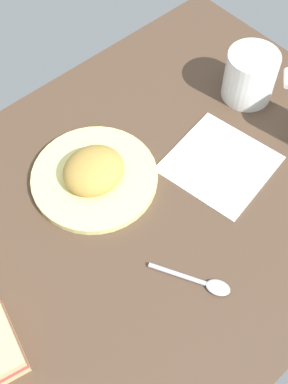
# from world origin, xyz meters

# --- Properties ---
(tabletop) EXTENTS (0.90, 0.64, 0.02)m
(tabletop) POSITION_xyz_m (0.00, 0.00, 0.01)
(tabletop) COLOR #4C3828
(tabletop) RESTS_ON ground
(plate_of_food) EXTENTS (0.21, 0.21, 0.05)m
(plate_of_food) POSITION_xyz_m (-0.03, 0.09, 0.04)
(plate_of_food) COLOR #EAE58C
(plate_of_food) RESTS_ON tabletop
(coffee_mug_milky) EXTENTS (0.11, 0.11, 0.09)m
(coffee_mug_milky) POSITION_xyz_m (0.30, 0.05, 0.07)
(coffee_mug_milky) COLOR white
(coffee_mug_milky) RESTS_ON tabletop
(spoon) EXTENTS (0.07, 0.12, 0.01)m
(spoon) POSITION_xyz_m (-0.03, -0.16, 0.02)
(spoon) COLOR silver
(spoon) RESTS_ON tabletop
(paper_napkin) EXTENTS (0.19, 0.19, 0.00)m
(paper_napkin) POSITION_xyz_m (0.15, -0.03, 0.02)
(paper_napkin) COLOR white
(paper_napkin) RESTS_ON tabletop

